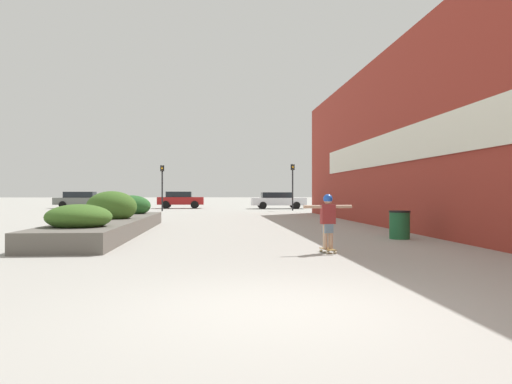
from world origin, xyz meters
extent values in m
plane|color=#A3A099|center=(0.00, 0.00, 0.00)|extent=(300.00, 300.00, 0.00)
cube|color=maroon|center=(6.17, 11.43, 3.49)|extent=(0.60, 32.93, 6.98)
cube|color=silver|center=(5.83, 11.35, 3.06)|extent=(0.06, 21.87, 1.20)
cube|color=#605B54|center=(-4.23, 11.20, 0.25)|extent=(2.07, 11.87, 0.49)
ellipsoid|color=#3D6623|center=(-4.27, 7.35, 0.74)|extent=(1.68, 1.71, 0.67)
ellipsoid|color=#3D6623|center=(-4.26, 11.39, 0.89)|extent=(1.69, 1.51, 1.07)
ellipsoid|color=#286028|center=(-4.25, 15.41, 0.83)|extent=(1.60, 1.38, 0.88)
cube|color=olive|center=(1.81, 5.34, 0.08)|extent=(0.30, 0.61, 0.01)
cylinder|color=beige|center=(1.69, 5.52, 0.03)|extent=(0.07, 0.06, 0.05)
cylinder|color=beige|center=(1.87, 5.55, 0.03)|extent=(0.07, 0.06, 0.05)
cylinder|color=beige|center=(1.75, 5.12, 0.03)|extent=(0.07, 0.06, 0.05)
cylinder|color=beige|center=(1.93, 5.15, 0.03)|extent=(0.07, 0.06, 0.05)
cylinder|color=tan|center=(1.74, 5.33, 0.38)|extent=(0.12, 0.12, 0.57)
cylinder|color=tan|center=(1.87, 5.35, 0.38)|extent=(0.12, 0.12, 0.57)
cube|color=slate|center=(1.81, 5.34, 0.56)|extent=(0.23, 0.20, 0.21)
cube|color=maroon|center=(1.81, 5.34, 0.88)|extent=(0.34, 0.21, 0.45)
cylinder|color=tan|center=(1.44, 5.28, 1.05)|extent=(0.43, 0.14, 0.07)
cylinder|color=tan|center=(2.17, 5.39, 1.05)|extent=(0.43, 0.14, 0.07)
sphere|color=tan|center=(1.81, 5.34, 1.20)|extent=(0.19, 0.19, 0.19)
sphere|color=blue|center=(1.81, 5.34, 1.23)|extent=(0.21, 0.21, 0.21)
cylinder|color=#1E5B33|center=(4.70, 8.54, 0.39)|extent=(0.59, 0.59, 0.79)
cylinder|color=black|center=(4.70, 8.54, 0.81)|extent=(0.62, 0.62, 0.05)
cube|color=slate|center=(-12.64, 39.97, 0.64)|extent=(4.68, 1.79, 0.63)
cube|color=black|center=(-12.83, 39.97, 1.21)|extent=(2.57, 1.57, 0.52)
cylinder|color=black|center=(-11.19, 40.82, 0.32)|extent=(0.64, 0.22, 0.64)
cylinder|color=black|center=(-11.19, 39.12, 0.32)|extent=(0.64, 0.22, 0.64)
cylinder|color=black|center=(-14.09, 40.82, 0.32)|extent=(0.64, 0.22, 0.64)
cylinder|color=black|center=(-14.09, 39.12, 0.32)|extent=(0.64, 0.22, 0.64)
cube|color=black|center=(12.05, 35.33, 0.67)|extent=(3.81, 1.76, 0.67)
cube|color=black|center=(11.90, 35.33, 1.28)|extent=(2.09, 1.55, 0.54)
cylinder|color=black|center=(13.23, 36.16, 0.34)|extent=(0.68, 0.22, 0.68)
cylinder|color=black|center=(13.23, 34.49, 0.34)|extent=(0.68, 0.22, 0.68)
cylinder|color=black|center=(10.87, 36.16, 0.34)|extent=(0.68, 0.22, 0.68)
cylinder|color=black|center=(10.87, 34.49, 0.34)|extent=(0.68, 0.22, 0.68)
cube|color=maroon|center=(-3.77, 38.62, 0.67)|extent=(4.01, 1.71, 0.66)
cube|color=black|center=(-3.93, 38.62, 1.24)|extent=(2.21, 1.51, 0.49)
cylinder|color=black|center=(-2.52, 39.43, 0.34)|extent=(0.68, 0.22, 0.68)
cylinder|color=black|center=(-2.52, 37.80, 0.34)|extent=(0.68, 0.22, 0.68)
cylinder|color=black|center=(-5.01, 39.43, 0.34)|extent=(0.68, 0.22, 0.68)
cylinder|color=black|center=(-5.01, 37.80, 0.34)|extent=(0.68, 0.22, 0.68)
cube|color=silver|center=(4.73, 37.00, 0.63)|extent=(4.63, 1.95, 0.64)
cube|color=black|center=(4.54, 37.00, 1.18)|extent=(2.55, 1.71, 0.47)
cylinder|color=black|center=(6.17, 37.93, 0.31)|extent=(0.62, 0.22, 0.62)
cylinder|color=black|center=(6.17, 36.08, 0.31)|extent=(0.62, 0.22, 0.62)
cylinder|color=black|center=(3.29, 37.93, 0.31)|extent=(0.62, 0.22, 0.62)
cylinder|color=black|center=(3.29, 36.08, 0.31)|extent=(0.62, 0.22, 0.62)
cylinder|color=black|center=(-4.71, 32.06, 1.50)|extent=(0.11, 0.11, 2.99)
cube|color=black|center=(-4.71, 32.06, 3.22)|extent=(0.28, 0.20, 0.45)
sphere|color=#2D2823|center=(-4.71, 31.94, 3.37)|extent=(0.15, 0.15, 0.15)
sphere|color=orange|center=(-4.71, 31.94, 3.22)|extent=(0.15, 0.15, 0.15)
sphere|color=#2D2823|center=(-4.71, 31.94, 3.07)|extent=(0.15, 0.15, 0.15)
cylinder|color=black|center=(5.24, 32.36, 1.57)|extent=(0.11, 0.11, 3.14)
cube|color=black|center=(5.24, 32.36, 3.37)|extent=(0.28, 0.20, 0.45)
sphere|color=#2D2823|center=(5.24, 32.24, 3.52)|extent=(0.15, 0.15, 0.15)
sphere|color=orange|center=(5.24, 32.24, 3.37)|extent=(0.15, 0.15, 0.15)
sphere|color=#2D2823|center=(5.24, 32.24, 3.22)|extent=(0.15, 0.15, 0.15)
camera|label=1|loc=(-0.76, -5.85, 1.36)|focal=35.00mm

